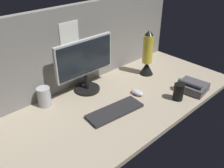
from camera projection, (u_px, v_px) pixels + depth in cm
name	position (u px, v px, depth cm)	size (l,w,h in cm)	color
ground_plane	(117.00, 103.00, 165.68)	(180.00, 80.00, 3.00)	tan
cubicle_wall_back	(81.00, 45.00, 174.02)	(180.00, 5.50, 58.02)	gray
monitor	(85.00, 63.00, 166.47)	(45.88, 18.00, 38.13)	black
keyboard	(115.00, 111.00, 153.24)	(37.00, 13.00, 2.00)	#262628
mouse	(137.00, 92.00, 170.88)	(5.60, 9.60, 3.40)	silver
mug_steel	(44.00, 97.00, 157.31)	(8.48, 8.48, 12.96)	#B2B2B7
mug_black_travel	(178.00, 92.00, 163.59)	(6.86, 6.86, 11.72)	black
lava_lamp	(147.00, 56.00, 191.26)	(11.10, 11.10, 36.34)	black
desk_phone	(192.00, 87.00, 174.67)	(19.25, 20.99, 8.80)	#4C4C51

